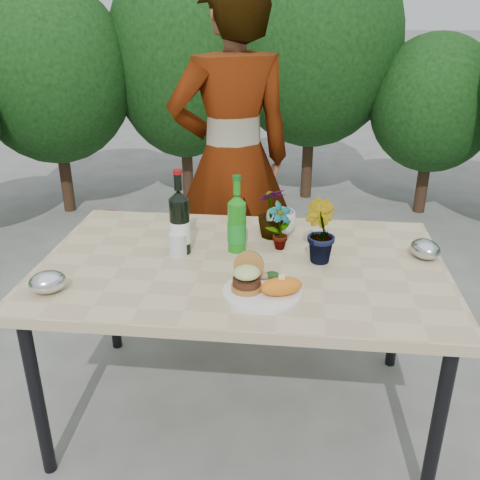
# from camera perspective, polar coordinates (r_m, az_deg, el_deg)

# --- Properties ---
(ground) EXTENTS (80.00, 80.00, 0.00)m
(ground) POSITION_cam_1_polar(r_m,az_deg,el_deg) (2.55, 0.20, -17.62)
(ground) COLOR #62625D
(ground) RESTS_ON ground
(patio_table) EXTENTS (1.60, 1.00, 0.75)m
(patio_table) POSITION_cam_1_polar(r_m,az_deg,el_deg) (2.16, 0.23, -3.70)
(patio_table) COLOR #CAB287
(patio_table) RESTS_ON ground
(shrub_hedge) EXTENTS (7.04, 5.14, 2.29)m
(shrub_hedge) POSITION_cam_1_polar(r_m,az_deg,el_deg) (3.56, 6.45, 15.66)
(shrub_hedge) COLOR #382316
(shrub_hedge) RESTS_ON ground
(dinner_plate) EXTENTS (0.28, 0.28, 0.01)m
(dinner_plate) POSITION_cam_1_polar(r_m,az_deg,el_deg) (1.90, 2.37, -5.58)
(dinner_plate) COLOR white
(dinner_plate) RESTS_ON patio_table
(burger_stack) EXTENTS (0.11, 0.16, 0.11)m
(burger_stack) POSITION_cam_1_polar(r_m,az_deg,el_deg) (1.89, 0.77, -3.82)
(burger_stack) COLOR #B7722D
(burger_stack) RESTS_ON dinner_plate
(sweet_potato) EXTENTS (0.17, 0.12, 0.06)m
(sweet_potato) POSITION_cam_1_polar(r_m,az_deg,el_deg) (1.86, 4.44, -4.95)
(sweet_potato) COLOR orange
(sweet_potato) RESTS_ON dinner_plate
(grilled_veg) EXTENTS (0.08, 0.05, 0.03)m
(grilled_veg) POSITION_cam_1_polar(r_m,az_deg,el_deg) (1.97, 3.07, -3.78)
(grilled_veg) COLOR olive
(grilled_veg) RESTS_ON dinner_plate
(wine_bottle) EXTENTS (0.08, 0.08, 0.35)m
(wine_bottle) POSITION_cam_1_polar(r_m,az_deg,el_deg) (2.17, -6.44, 1.80)
(wine_bottle) COLOR black
(wine_bottle) RESTS_ON patio_table
(sparkling_water) EXTENTS (0.08, 0.08, 0.32)m
(sparkling_water) POSITION_cam_1_polar(r_m,az_deg,el_deg) (2.18, -0.34, 1.74)
(sparkling_water) COLOR #1B7E17
(sparkling_water) RESTS_ON patio_table
(plastic_cup) EXTENTS (0.07, 0.07, 0.09)m
(plastic_cup) POSITION_cam_1_polar(r_m,az_deg,el_deg) (2.18, -6.65, -0.51)
(plastic_cup) COLOR silver
(plastic_cup) RESTS_ON patio_table
(seedling_left) EXTENTS (0.13, 0.12, 0.20)m
(seedling_left) POSITION_cam_1_polar(r_m,az_deg,el_deg) (2.21, 4.26, 1.48)
(seedling_left) COLOR #245B1F
(seedling_left) RESTS_ON patio_table
(seedling_mid) EXTENTS (0.17, 0.18, 0.25)m
(seedling_mid) POSITION_cam_1_polar(r_m,az_deg,el_deg) (2.11, 8.45, 0.89)
(seedling_mid) COLOR #295A1F
(seedling_mid) RESTS_ON patio_table
(seedling_right) EXTENTS (0.17, 0.17, 0.22)m
(seedling_right) POSITION_cam_1_polar(r_m,az_deg,el_deg) (2.32, 3.42, 2.94)
(seedling_right) COLOR #28551D
(seedling_right) RESTS_ON patio_table
(blue_bowl) EXTENTS (0.15, 0.15, 0.11)m
(blue_bowl) POSITION_cam_1_polar(r_m,az_deg,el_deg) (2.38, 4.38, 1.90)
(blue_bowl) COLOR white
(blue_bowl) RESTS_ON patio_table
(foil_packet_left) EXTENTS (0.17, 0.16, 0.08)m
(foil_packet_left) POSITION_cam_1_polar(r_m,az_deg,el_deg) (2.02, -19.83, -4.24)
(foil_packet_left) COLOR silver
(foil_packet_left) RESTS_ON patio_table
(foil_packet_right) EXTENTS (0.16, 0.17, 0.08)m
(foil_packet_right) POSITION_cam_1_polar(r_m,az_deg,el_deg) (2.27, 19.15, -0.91)
(foil_packet_right) COLOR #B1B4B8
(foil_packet_right) RESTS_ON patio_table
(person) EXTENTS (0.79, 0.67, 1.85)m
(person) POSITION_cam_1_polar(r_m,az_deg,el_deg) (2.87, -0.83, 8.39)
(person) COLOR #8E5F47
(person) RESTS_ON ground
(terracotta_pot) EXTENTS (0.17, 0.17, 0.14)m
(terracotta_pot) POSITION_cam_1_polar(r_m,az_deg,el_deg) (4.49, -13.86, 2.01)
(terracotta_pot) COLOR #A3412A
(terracotta_pot) RESTS_ON ground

